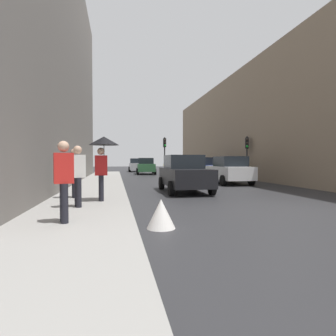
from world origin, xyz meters
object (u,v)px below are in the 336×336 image
at_px(pedestrian_with_umbrella, 103,150).
at_px(pedestrian_with_grey_backpack, 73,170).
at_px(traffic_light_mid_street, 247,150).
at_px(car_silver_hatchback, 136,165).
at_px(car_dark_suv, 184,173).
at_px(car_blue_van, 201,168).
at_px(traffic_light_far_median, 165,149).
at_px(car_white_compact, 229,170).
at_px(warning_sign_triangle, 161,214).
at_px(car_green_estate, 146,166).
at_px(pedestrian_in_red_jacket, 64,178).
at_px(pedestrian_with_black_backpack, 76,172).

distance_m(pedestrian_with_umbrella, pedestrian_with_grey_backpack, 1.61).
relative_size(traffic_light_mid_street, car_silver_hatchback, 0.78).
bearing_deg(car_dark_suv, car_silver_hatchback, 91.23).
bearing_deg(car_blue_van, traffic_light_far_median, 130.90).
bearing_deg(car_silver_hatchback, pedestrian_with_umbrella, -96.45).
relative_size(car_blue_van, pedestrian_with_umbrella, 1.97).
height_order(car_white_compact, car_silver_hatchback, same).
bearing_deg(pedestrian_with_grey_backpack, warning_sign_triangle, -60.13).
bearing_deg(car_white_compact, pedestrian_with_grey_backpack, -144.36).
bearing_deg(pedestrian_with_grey_backpack, car_green_estate, 76.33).
xyz_separation_m(car_green_estate, pedestrian_in_red_jacket, (-4.33, -23.56, 0.25)).
bearing_deg(traffic_light_far_median, warning_sign_triangle, -100.35).
bearing_deg(pedestrian_with_black_backpack, car_silver_hatchback, 82.40).
distance_m(traffic_light_far_median, car_green_estate, 4.73).
height_order(car_blue_van, pedestrian_in_red_jacket, pedestrian_in_red_jacket).
xyz_separation_m(car_white_compact, pedestrian_with_grey_backpack, (-8.67, -6.22, 0.29)).
bearing_deg(pedestrian_with_umbrella, warning_sign_triangle, -67.60).
distance_m(car_green_estate, pedestrian_in_red_jacket, 23.95).
xyz_separation_m(pedestrian_with_grey_backpack, warning_sign_triangle, (2.50, -4.35, -0.84)).
bearing_deg(car_blue_van, warning_sign_triangle, -110.59).
bearing_deg(warning_sign_triangle, pedestrian_in_red_jacket, 172.63).
bearing_deg(car_blue_van, pedestrian_with_black_backpack, -120.22).
distance_m(traffic_light_far_median, pedestrian_with_umbrella, 16.98).
distance_m(car_dark_suv, pedestrian_with_umbrella, 5.04).
distance_m(traffic_light_far_median, warning_sign_triangle, 20.06).
height_order(traffic_light_mid_street, pedestrian_with_umbrella, traffic_light_mid_street).
xyz_separation_m(car_dark_suv, pedestrian_in_red_jacket, (-4.33, -6.48, 0.25)).
height_order(traffic_light_mid_street, pedestrian_with_grey_backpack, traffic_light_mid_street).
bearing_deg(traffic_light_mid_street, pedestrian_with_black_backpack, -134.60).
xyz_separation_m(traffic_light_far_median, warning_sign_triangle, (-3.58, -19.61, -2.23)).
height_order(traffic_light_far_median, car_white_compact, traffic_light_far_median).
bearing_deg(warning_sign_triangle, traffic_light_far_median, 79.65).
relative_size(car_silver_hatchback, pedestrian_with_black_backpack, 2.40).
xyz_separation_m(pedestrian_with_umbrella, pedestrian_in_red_jacket, (-0.70, -3.12, -0.71)).
bearing_deg(car_green_estate, car_white_compact, -73.46).
relative_size(traffic_light_mid_street, pedestrian_with_grey_backpack, 1.88).
height_order(traffic_light_far_median, pedestrian_with_black_backpack, traffic_light_far_median).
distance_m(traffic_light_mid_street, car_blue_van, 4.38).
height_order(pedestrian_with_umbrella, pedestrian_with_grey_backpack, pedestrian_with_umbrella).
height_order(car_dark_suv, pedestrian_with_grey_backpack, pedestrian_with_grey_backpack).
relative_size(traffic_light_far_median, pedestrian_in_red_jacket, 2.09).
relative_size(traffic_light_mid_street, pedestrian_in_red_jacket, 1.88).
height_order(traffic_light_far_median, car_green_estate, traffic_light_far_median).
bearing_deg(car_green_estate, traffic_light_far_median, -72.31).
relative_size(car_blue_van, warning_sign_triangle, 6.48).
relative_size(pedestrian_with_umbrella, warning_sign_triangle, 3.29).
xyz_separation_m(car_white_compact, pedestrian_in_red_jacket, (-8.27, -10.30, 0.25)).
bearing_deg(car_white_compact, pedestrian_in_red_jacket, -128.74).
xyz_separation_m(traffic_light_mid_street, car_blue_van, (-2.58, 3.24, -1.42)).
distance_m(pedestrian_with_grey_backpack, pedestrian_in_red_jacket, 4.10).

